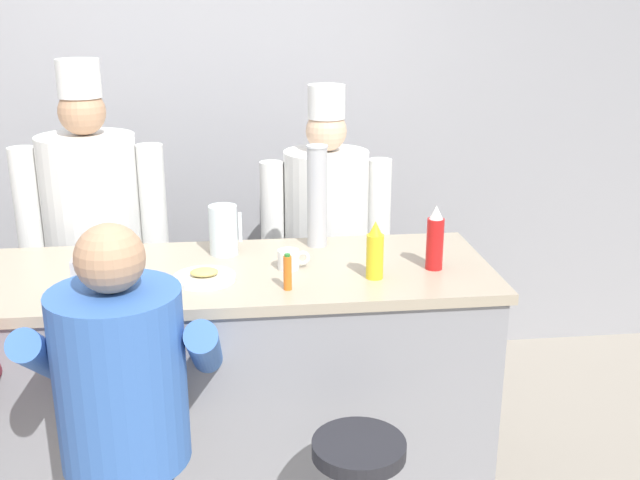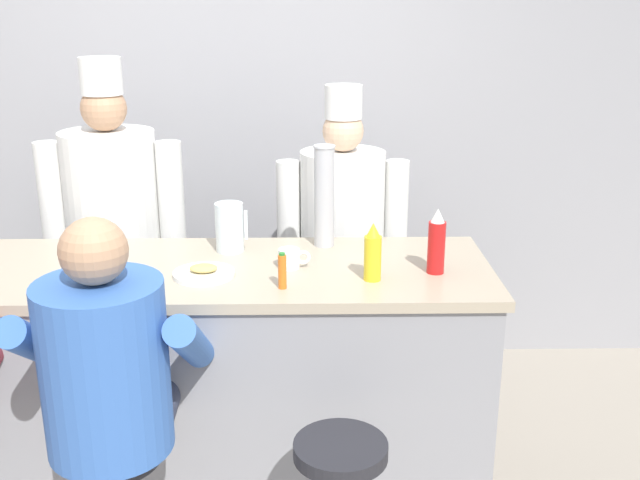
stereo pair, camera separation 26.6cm
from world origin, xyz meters
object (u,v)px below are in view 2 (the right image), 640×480
(coffee_mug_white, at_px, (290,258))
(cook_in_whites_near, at_px, (114,226))
(mustard_bottle_yellow, at_px, (373,254))
(breakfast_plate, at_px, (204,273))
(hot_sauce_bottle_orange, at_px, (282,271))
(napkin_dispenser_chrome, at_px, (93,269))
(ketchup_bottle_red, at_px, (437,243))
(coffee_mug_blue, at_px, (137,279))
(water_pitcher_clear, at_px, (230,227))
(cup_stack_steel, at_px, (324,196))
(cook_in_whites_far, at_px, (342,237))
(diner_seated_blue, at_px, (109,374))

(coffee_mug_white, bearing_deg, cook_in_whites_near, 139.56)
(mustard_bottle_yellow, relative_size, breakfast_plate, 0.95)
(hot_sauce_bottle_orange, distance_m, napkin_dispenser_chrome, 0.68)
(ketchup_bottle_red, bearing_deg, mustard_bottle_yellow, -163.71)
(ketchup_bottle_red, height_order, coffee_mug_blue, ketchup_bottle_red)
(water_pitcher_clear, xyz_separation_m, coffee_mug_blue, (-0.29, -0.43, -0.06))
(ketchup_bottle_red, distance_m, breakfast_plate, 0.88)
(ketchup_bottle_red, xyz_separation_m, breakfast_plate, (-0.87, -0.02, -0.10))
(cup_stack_steel, bearing_deg, hot_sauce_bottle_orange, -108.32)
(water_pitcher_clear, distance_m, napkin_dispenser_chrome, 0.60)
(coffee_mug_white, bearing_deg, napkin_dispenser_chrome, -166.13)
(cup_stack_steel, distance_m, cook_in_whites_near, 1.13)
(hot_sauce_bottle_orange, bearing_deg, water_pitcher_clear, 118.39)
(cook_in_whites_far, bearing_deg, mustard_bottle_yellow, -85.60)
(water_pitcher_clear, relative_size, cook_in_whites_far, 0.12)
(breakfast_plate, xyz_separation_m, coffee_mug_blue, (-0.22, -0.14, 0.03))
(cook_in_whites_near, bearing_deg, cook_in_whites_far, 1.53)
(coffee_mug_white, relative_size, cook_in_whites_far, 0.08)
(cup_stack_steel, distance_m, cook_in_whites_far, 0.60)
(mustard_bottle_yellow, distance_m, napkin_dispenser_chrome, 1.01)
(hot_sauce_bottle_orange, bearing_deg, diner_seated_blue, -144.30)
(breakfast_plate, xyz_separation_m, cook_in_whites_near, (-0.54, 0.82, -0.06))
(breakfast_plate, distance_m, napkin_dispenser_chrome, 0.40)
(mustard_bottle_yellow, xyz_separation_m, coffee_mug_blue, (-0.85, -0.09, -0.06))
(cook_in_whites_far, bearing_deg, coffee_mug_blue, -128.33)
(hot_sauce_bottle_orange, bearing_deg, breakfast_plate, 156.89)
(ketchup_bottle_red, xyz_separation_m, cook_in_whites_far, (-0.31, 0.82, -0.24))
(coffee_mug_white, height_order, napkin_dispenser_chrome, napkin_dispenser_chrome)
(cook_in_whites_far, bearing_deg, hot_sauce_bottle_orange, -104.93)
(mustard_bottle_yellow, distance_m, breakfast_plate, 0.63)
(napkin_dispenser_chrome, height_order, cook_in_whites_far, cook_in_whites_far)
(hot_sauce_bottle_orange, distance_m, water_pitcher_clear, 0.48)
(breakfast_plate, distance_m, diner_seated_blue, 0.58)
(napkin_dispenser_chrome, xyz_separation_m, cook_in_whites_near, (-0.15, 0.91, -0.11))
(mustard_bottle_yellow, bearing_deg, cook_in_whites_near, 143.36)
(mustard_bottle_yellow, xyz_separation_m, water_pitcher_clear, (-0.55, 0.34, -0.00))
(coffee_mug_blue, relative_size, diner_seated_blue, 0.09)
(hot_sauce_bottle_orange, height_order, cook_in_whites_far, cook_in_whites_far)
(ketchup_bottle_red, relative_size, cup_stack_steel, 0.59)
(diner_seated_blue, relative_size, cook_in_whites_near, 0.80)
(breakfast_plate, relative_size, napkin_dispenser_chrome, 1.78)
(hot_sauce_bottle_orange, height_order, cup_stack_steel, cup_stack_steel)
(water_pitcher_clear, bearing_deg, mustard_bottle_yellow, -31.53)
(hot_sauce_bottle_orange, height_order, water_pitcher_clear, water_pitcher_clear)
(cook_in_whites_far, bearing_deg, napkin_dispenser_chrome, -135.16)
(hot_sauce_bottle_orange, xyz_separation_m, coffee_mug_white, (0.02, 0.21, -0.03))
(coffee_mug_blue, height_order, napkin_dispenser_chrome, napkin_dispenser_chrome)
(coffee_mug_blue, distance_m, coffee_mug_white, 0.58)
(coffee_mug_blue, distance_m, napkin_dispenser_chrome, 0.17)
(breakfast_plate, bearing_deg, napkin_dispenser_chrome, -166.89)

